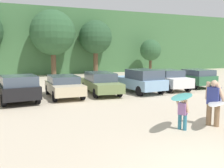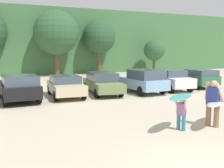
# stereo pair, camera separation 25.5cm
# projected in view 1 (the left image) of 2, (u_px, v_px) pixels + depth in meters

# --- Properties ---
(hillside_ridge) EXTENTS (108.00, 12.00, 8.13)m
(hillside_ridge) POSITION_uv_depth(u_px,v_px,m) (34.00, 42.00, 35.80)
(hillside_ridge) COLOR #427042
(hillside_ridge) RESTS_ON ground_plane
(tree_center_left) EXTENTS (5.07, 5.07, 7.45)m
(tree_center_left) POSITION_uv_depth(u_px,v_px,m) (53.00, 33.00, 28.98)
(tree_center_left) COLOR brown
(tree_center_left) RESTS_ON ground_plane
(tree_far_right) EXTENTS (4.07, 4.07, 6.59)m
(tree_far_right) POSITION_uv_depth(u_px,v_px,m) (95.00, 37.00, 31.70)
(tree_far_right) COLOR brown
(tree_far_right) RESTS_ON ground_plane
(tree_far_left) EXTENTS (2.77, 2.77, 4.35)m
(tree_far_left) POSITION_uv_depth(u_px,v_px,m) (151.00, 50.00, 33.92)
(tree_far_left) COLOR brown
(tree_far_left) RESTS_ON ground_plane
(parked_car_black) EXTENTS (2.23, 4.48, 1.56)m
(parked_car_black) POSITION_uv_depth(u_px,v_px,m) (17.00, 88.00, 14.85)
(parked_car_black) COLOR black
(parked_car_black) RESTS_ON ground_plane
(parked_car_champagne) EXTENTS (1.97, 4.14, 1.34)m
(parked_car_champagne) POSITION_uv_depth(u_px,v_px,m) (64.00, 85.00, 16.33)
(parked_car_champagne) COLOR beige
(parked_car_champagne) RESTS_ON ground_plane
(parked_car_olive_green) EXTENTS (2.18, 4.93, 1.44)m
(parked_car_olive_green) POSITION_uv_depth(u_px,v_px,m) (101.00, 82.00, 17.63)
(parked_car_olive_green) COLOR #6B7F4C
(parked_car_olive_green) RESTS_ON ground_plane
(parked_car_sky_blue) EXTENTS (2.22, 4.27, 1.64)m
(parked_car_sky_blue) POSITION_uv_depth(u_px,v_px,m) (141.00, 80.00, 18.00)
(parked_car_sky_blue) COLOR #84ADD1
(parked_car_sky_blue) RESTS_ON ground_plane
(parked_car_white) EXTENTS (2.06, 4.12, 1.49)m
(parked_car_white) POSITION_uv_depth(u_px,v_px,m) (169.00, 79.00, 19.37)
(parked_car_white) COLOR white
(parked_car_white) RESTS_ON ground_plane
(parked_car_forest_green) EXTENTS (1.93, 3.99, 1.45)m
(parked_car_forest_green) POSITION_uv_depth(u_px,v_px,m) (193.00, 77.00, 20.78)
(parked_car_forest_green) COLOR #2D6642
(parked_car_forest_green) RESTS_ON ground_plane
(person_adult) EXTENTS (0.50, 0.78, 1.80)m
(person_adult) POSITION_uv_depth(u_px,v_px,m) (214.00, 100.00, 10.00)
(person_adult) COLOR #8C6B4C
(person_adult) RESTS_ON ground_plane
(person_child) EXTENTS (0.34, 0.57, 1.21)m
(person_child) POSITION_uv_depth(u_px,v_px,m) (183.00, 112.00, 9.54)
(person_child) COLOR teal
(person_child) RESTS_ON ground_plane
(surfboard_white) EXTENTS (2.18, 1.83, 0.15)m
(surfboard_white) POSITION_uv_depth(u_px,v_px,m) (218.00, 102.00, 9.97)
(surfboard_white) COLOR white
(surfboard_teal) EXTENTS (1.79, 1.40, 0.13)m
(surfboard_teal) POSITION_uv_depth(u_px,v_px,m) (182.00, 97.00, 9.31)
(surfboard_teal) COLOR teal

